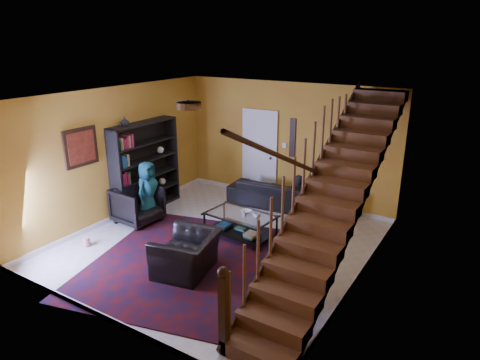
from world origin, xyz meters
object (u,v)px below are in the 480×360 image
at_px(sofa, 273,193).
at_px(bookshelf, 146,168).
at_px(armchair_right, 187,254).
at_px(coffee_table, 241,224).
at_px(armchair_left, 138,205).

bearing_deg(sofa, bookshelf, 31.29).
xyz_separation_m(armchair_right, coffee_table, (0.07, 1.57, -0.05)).
xyz_separation_m(armchair_left, armchair_right, (2.15, -1.04, -0.05)).
xyz_separation_m(bookshelf, sofa, (2.32, 1.70, -0.66)).
distance_m(bookshelf, sofa, 2.95).
xyz_separation_m(bookshelf, coffee_table, (2.57, -0.15, -0.68)).
bearing_deg(armchair_left, sofa, -36.18).
height_order(armchair_right, coffee_table, armchair_right).
bearing_deg(bookshelf, armchair_left, -62.13).
xyz_separation_m(armchair_left, coffee_table, (2.22, 0.52, -0.11)).
bearing_deg(coffee_table, armchair_right, -92.56).
bearing_deg(coffee_table, armchair_left, -166.67).
distance_m(armchair_left, armchair_right, 2.39).
relative_size(bookshelf, armchair_right, 1.91).
bearing_deg(armchair_left, armchair_right, -112.43).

